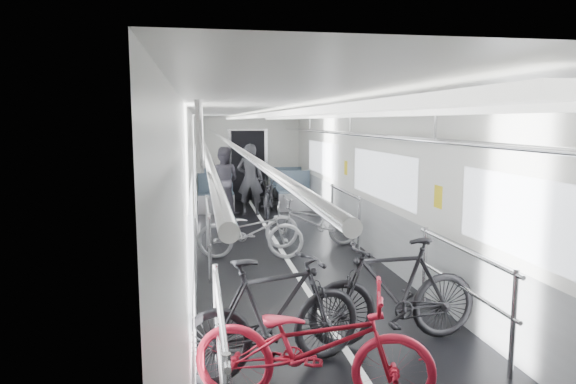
# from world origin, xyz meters

# --- Properties ---
(car_shell) EXTENTS (3.02, 14.01, 2.41)m
(car_shell) POSITION_xyz_m (0.00, 1.78, 1.13)
(car_shell) COLOR black
(car_shell) RESTS_ON ground
(bike_left_near) EXTENTS (2.03, 1.23, 1.01)m
(bike_left_near) POSITION_xyz_m (-0.55, -4.03, 0.50)
(bike_left_near) COLOR #B3162A
(bike_left_near) RESTS_ON floor
(bike_left_mid) EXTENTS (1.89, 1.03, 1.09)m
(bike_left_mid) POSITION_xyz_m (-0.78, -3.43, 0.55)
(bike_left_mid) COLOR black
(bike_left_mid) RESTS_ON floor
(bike_left_far) EXTENTS (1.84, 0.92, 0.93)m
(bike_left_far) POSITION_xyz_m (-0.59, 0.51, 0.46)
(bike_left_far) COLOR #A1A2A6
(bike_left_far) RESTS_ON floor
(bike_right_near) EXTENTS (1.84, 0.59, 1.09)m
(bike_right_near) POSITION_xyz_m (0.53, -3.01, 0.55)
(bike_right_near) COLOR black
(bike_right_near) RESTS_ON floor
(bike_right_mid) EXTENTS (1.83, 0.77, 0.94)m
(bike_right_mid) POSITION_xyz_m (0.62, 1.12, 0.47)
(bike_right_mid) COLOR #9B9CA0
(bike_right_mid) RESTS_ON floor
(bike_aisle) EXTENTS (1.05, 1.93, 0.96)m
(bike_aisle) POSITION_xyz_m (0.29, 4.43, 0.48)
(bike_aisle) COLOR black
(bike_aisle) RESTS_ON floor
(person_standing) EXTENTS (0.70, 0.54, 1.74)m
(person_standing) POSITION_xyz_m (-0.18, 4.53, 0.87)
(person_standing) COLOR black
(person_standing) RESTS_ON floor
(person_seated) EXTENTS (0.96, 0.85, 1.66)m
(person_seated) POSITION_xyz_m (-0.82, 4.70, 0.83)
(person_seated) COLOR #2E2C33
(person_seated) RESTS_ON floor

